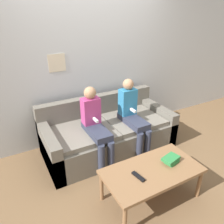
# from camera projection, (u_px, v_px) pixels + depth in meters

# --- Properties ---
(ground_plane) EXTENTS (10.00, 10.00, 0.00)m
(ground_plane) POSITION_uv_depth(u_px,v_px,m) (127.00, 168.00, 3.03)
(ground_plane) COLOR brown
(wall_back) EXTENTS (8.00, 0.06, 2.60)m
(wall_back) POSITION_uv_depth(u_px,v_px,m) (91.00, 59.00, 3.35)
(wall_back) COLOR silver
(wall_back) RESTS_ON ground_plane
(couch) EXTENTS (1.95, 0.91, 0.77)m
(couch) POSITION_uv_depth(u_px,v_px,m) (108.00, 133.00, 3.36)
(couch) COLOR #6B665B
(couch) RESTS_ON ground_plane
(coffee_table) EXTENTS (1.09, 0.58, 0.41)m
(coffee_table) POSITION_uv_depth(u_px,v_px,m) (152.00, 173.00, 2.41)
(coffee_table) COLOR #8E6642
(coffee_table) RESTS_ON ground_plane
(person_left) EXTENTS (0.24, 0.61, 1.09)m
(person_left) POSITION_uv_depth(u_px,v_px,m) (95.00, 124.00, 2.93)
(person_left) COLOR #33384C
(person_left) RESTS_ON ground_plane
(person_right) EXTENTS (0.24, 0.61, 1.11)m
(person_right) POSITION_uv_depth(u_px,v_px,m) (132.00, 114.00, 3.18)
(person_right) COLOR #33384C
(person_right) RESTS_ON ground_plane
(tv_remote) EXTENTS (0.07, 0.17, 0.02)m
(tv_remote) POSITION_uv_depth(u_px,v_px,m) (138.00, 176.00, 2.28)
(tv_remote) COLOR black
(tv_remote) RESTS_ON coffee_table
(book_stack) EXTENTS (0.22, 0.17, 0.07)m
(book_stack) POSITION_uv_depth(u_px,v_px,m) (171.00, 160.00, 2.49)
(book_stack) COLOR #2D8442
(book_stack) RESTS_ON coffee_table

